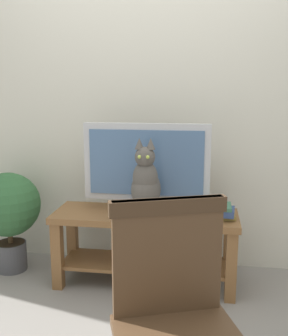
% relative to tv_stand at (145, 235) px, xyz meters
% --- Properties ---
extents(back_wall, '(7.00, 0.12, 2.80)m').
position_rel_tv_stand_xyz_m(back_wall, '(-0.03, 0.44, 1.04)').
color(back_wall, beige).
rests_on(back_wall, ground).
extents(tv_stand, '(1.25, 0.42, 0.51)m').
position_rel_tv_stand_xyz_m(tv_stand, '(0.00, 0.00, 0.00)').
color(tv_stand, brown).
rests_on(tv_stand, ground).
extents(tv, '(0.86, 0.20, 0.61)m').
position_rel_tv_stand_xyz_m(tv, '(0.00, 0.06, 0.48)').
color(tv, '#B7B7BC').
rests_on(tv, tv_stand).
extents(media_box, '(0.34, 0.25, 0.06)m').
position_rel_tv_stand_xyz_m(media_box, '(0.02, -0.09, 0.19)').
color(media_box, '#ADADB2').
rests_on(media_box, tv_stand).
extents(cat, '(0.19, 0.33, 0.47)m').
position_rel_tv_stand_xyz_m(cat, '(0.02, -0.11, 0.40)').
color(cat, '#514C47').
rests_on(cat, media_box).
extents(wooden_chair, '(0.59, 0.59, 0.94)m').
position_rel_tv_stand_xyz_m(wooden_chair, '(0.30, -1.24, 0.19)').
color(wooden_chair, '#513823').
rests_on(wooden_chair, ground).
extents(book_stack, '(0.26, 0.18, 0.09)m').
position_rel_tv_stand_xyz_m(book_stack, '(0.48, -0.03, 0.20)').
color(book_stack, olive).
rests_on(book_stack, tv_stand).
extents(potted_plant, '(0.47, 0.47, 0.74)m').
position_rel_tv_stand_xyz_m(potted_plant, '(-1.02, 0.06, 0.11)').
color(potted_plant, '#47474C').
rests_on(potted_plant, ground).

